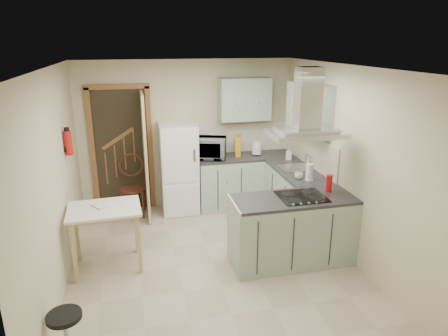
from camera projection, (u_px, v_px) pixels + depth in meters
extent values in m
plane|color=tan|center=(212.00, 263.00, 5.24)|extent=(4.20, 4.20, 0.00)
plane|color=silver|center=(210.00, 67.00, 4.47)|extent=(4.20, 4.20, 0.00)
plane|color=beige|center=(187.00, 135.00, 6.81)|extent=(3.60, 0.00, 3.60)
plane|color=beige|center=(54.00, 184.00, 4.47)|extent=(0.00, 4.20, 4.20)
plane|color=beige|center=(346.00, 163.00, 5.24)|extent=(0.00, 4.20, 4.20)
cube|color=brown|center=(122.00, 150.00, 6.60)|extent=(1.10, 0.12, 2.10)
cube|color=white|center=(179.00, 169.00, 6.64)|extent=(0.60, 0.60, 1.50)
cube|color=#9EB2A0|center=(229.00, 182.00, 6.91)|extent=(1.08, 0.60, 0.90)
cube|color=#9EB2A0|center=(289.00, 191.00, 6.47)|extent=(0.60, 1.95, 0.90)
cube|color=beige|center=(242.00, 138.00, 7.03)|extent=(1.68, 0.02, 0.50)
cube|color=#9EB2A0|center=(244.00, 99.00, 6.66)|extent=(0.85, 0.35, 0.70)
cube|color=#9EB2A0|center=(309.00, 108.00, 5.81)|extent=(0.35, 0.90, 0.70)
cube|color=#9EB2A0|center=(292.00, 230.00, 5.15)|extent=(1.55, 0.65, 0.90)
cube|color=black|center=(302.00, 197.00, 5.04)|extent=(0.58, 0.50, 0.01)
cube|color=silver|center=(306.00, 134.00, 4.79)|extent=(0.90, 0.55, 0.10)
cube|color=silver|center=(295.00, 168.00, 6.17)|extent=(0.45, 0.40, 0.01)
cylinder|color=#B2140F|center=(68.00, 143.00, 5.24)|extent=(0.10, 0.10, 0.32)
cube|color=tan|center=(107.00, 238.00, 5.04)|extent=(0.91, 0.70, 0.82)
cube|color=#50371A|center=(133.00, 189.00, 6.54)|extent=(0.45, 0.45, 0.93)
cylinder|color=black|center=(66.00, 333.00, 3.68)|extent=(0.39, 0.39, 0.43)
imported|color=black|center=(207.00, 148.00, 6.65)|extent=(0.72, 0.59, 0.34)
cylinder|color=white|center=(257.00, 148.00, 6.85)|extent=(0.21, 0.21, 0.24)
cube|color=orange|center=(238.00, 146.00, 6.80)|extent=(0.15, 0.24, 0.34)
imported|color=#B4B6C1|center=(289.00, 154.00, 6.58)|extent=(0.12, 0.12, 0.20)
cylinder|color=silver|center=(309.00, 172.00, 5.59)|extent=(0.10, 0.10, 0.25)
imported|color=silver|center=(299.00, 176.00, 5.69)|extent=(0.12, 0.12, 0.09)
cylinder|color=red|center=(329.00, 183.00, 5.19)|extent=(0.10, 0.10, 0.23)
imported|color=brown|center=(95.00, 204.00, 4.90)|extent=(0.25, 0.26, 0.10)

